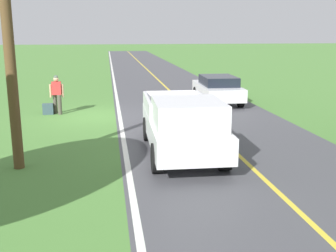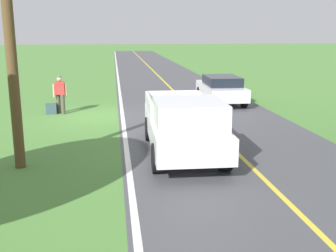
% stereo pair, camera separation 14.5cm
% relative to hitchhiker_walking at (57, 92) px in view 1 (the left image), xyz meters
% --- Properties ---
extents(ground_plane, '(200.00, 200.00, 0.00)m').
position_rel_hitchhiker_walking_xyz_m(ground_plane, '(-1.72, 0.84, -0.98)').
color(ground_plane, '#4C7F38').
extents(road_surface, '(7.08, 120.00, 0.00)m').
position_rel_hitchhiker_walking_xyz_m(road_surface, '(-6.10, 0.84, -0.98)').
color(road_surface, '#47474C').
rests_on(road_surface, ground).
extents(lane_edge_line, '(0.16, 117.60, 0.00)m').
position_rel_hitchhiker_walking_xyz_m(lane_edge_line, '(-2.74, 0.84, -0.98)').
color(lane_edge_line, silver).
rests_on(lane_edge_line, ground).
extents(lane_centre_line, '(0.14, 117.60, 0.00)m').
position_rel_hitchhiker_walking_xyz_m(lane_centre_line, '(-6.10, 0.84, -0.98)').
color(lane_centre_line, gold).
rests_on(lane_centre_line, ground).
extents(hitchhiker_walking, '(0.62, 0.51, 1.75)m').
position_rel_hitchhiker_walking_xyz_m(hitchhiker_walking, '(0.00, 0.00, 0.00)').
color(hitchhiker_walking, '#4C473D').
rests_on(hitchhiker_walking, ground).
extents(suitcase_carried, '(0.46, 0.21, 0.50)m').
position_rel_hitchhiker_walking_xyz_m(suitcase_carried, '(0.42, 0.09, -0.73)').
color(suitcase_carried, '#384C56').
rests_on(suitcase_carried, ground).
extents(pickup_truck_passing, '(2.21, 5.45, 1.82)m').
position_rel_hitchhiker_walking_xyz_m(pickup_truck_passing, '(-4.42, 7.07, -0.01)').
color(pickup_truck_passing, silver).
rests_on(pickup_truck_passing, ground).
extents(sedan_near_oncoming, '(2.03, 4.45, 1.41)m').
position_rel_hitchhiker_walking_xyz_m(sedan_near_oncoming, '(-7.89, -1.76, -0.23)').
color(sedan_near_oncoming, silver).
rests_on(sedan_near_oncoming, ground).
extents(utility_pole_roadside, '(0.28, 0.28, 7.99)m').
position_rel_hitchhiker_walking_xyz_m(utility_pole_roadside, '(0.21, 7.54, 3.02)').
color(utility_pole_roadside, brown).
rests_on(utility_pole_roadside, ground).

